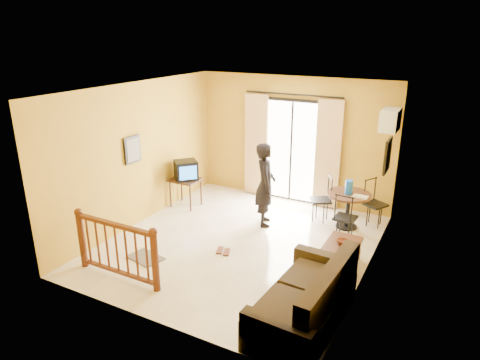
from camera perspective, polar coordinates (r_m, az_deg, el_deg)
The scene contains 19 objects.
ground at distance 7.94m, azimuth -0.04°, elevation -8.46°, with size 5.00×5.00×0.00m, color beige.
room_shell at distance 7.30m, azimuth -0.05°, elevation 3.44°, with size 5.00×5.00×5.00m.
balcony_door at distance 9.58m, azimuth 6.83°, elevation 3.96°, with size 2.25×0.14×2.46m.
tv_table at distance 9.45m, azimuth -7.30°, elevation -0.31°, with size 0.63×0.53×0.63m.
television at distance 9.33m, azimuth -7.22°, elevation 1.32°, with size 0.62×0.62×0.42m.
picture_left at distance 8.43m, azimuth -14.15°, elevation 3.95°, with size 0.05×0.42×0.52m.
dining_table at distance 8.61m, azimuth 14.27°, elevation -2.68°, with size 0.86×0.86×0.71m.
water_jug at distance 8.49m, azimuth 14.32°, elevation -0.93°, with size 0.15×0.15×0.27m, color blue.
serving_tray at distance 8.41m, azimuth 15.73°, elevation -2.16°, with size 0.28×0.18×0.02m, color beige.
dining_chairs at distance 8.77m, azimuth 13.83°, elevation -6.25°, with size 1.57×1.40×0.95m.
air_conditioner at distance 8.38m, azimuth 19.37°, elevation 7.58°, with size 0.31×0.60×0.40m.
botanical_print at distance 7.85m, azimuth 19.07°, elevation 3.10°, with size 0.05×0.50×0.60m.
coffee_table at distance 7.25m, azimuth 13.25°, elevation -9.40°, with size 0.52×0.94×0.42m.
bowl at distance 7.23m, azimuth 13.49°, elevation -8.01°, with size 0.20×0.20×0.06m, color #56291D.
sofa at distance 5.86m, azimuth 8.93°, elevation -15.92°, with size 1.00×1.97×0.92m.
standing_person at distance 8.41m, azimuth 3.39°, elevation -0.61°, with size 0.61×0.40×1.68m, color black.
stair_balustrade at distance 6.94m, azimuth -16.18°, elevation -8.40°, with size 1.63×0.13×1.04m.
doormat at distance 7.64m, azimuth -12.47°, elevation -10.06°, with size 0.60×0.40×0.02m, color #5A5348.
sandals at distance 7.66m, azimuth -2.25°, elevation -9.47°, with size 0.33×0.27×0.03m.
Camera 1 is at (3.30, -6.20, 3.70)m, focal length 32.00 mm.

